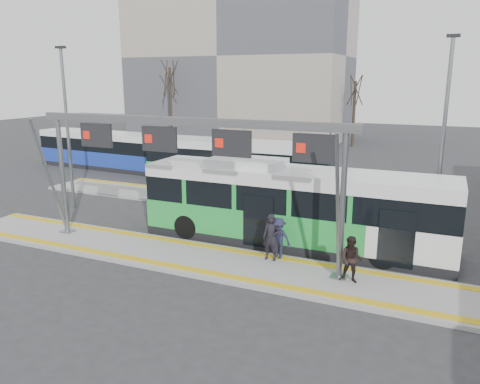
# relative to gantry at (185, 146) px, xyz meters

# --- Properties ---
(ground) EXTENTS (120.00, 120.00, 0.00)m
(ground) POSITION_rel_gantry_xyz_m (0.35, -0.25, -4.30)
(ground) COLOR #2D2D30
(ground) RESTS_ON ground
(platform_main) EXTENTS (22.00, 3.00, 0.15)m
(platform_main) POSITION_rel_gantry_xyz_m (0.35, -0.25, -4.22)
(platform_main) COLOR gray
(platform_main) RESTS_ON ground
(platform_second) EXTENTS (20.00, 3.00, 0.15)m
(platform_second) POSITION_rel_gantry_xyz_m (-3.65, 7.75, -4.22)
(platform_second) COLOR gray
(platform_second) RESTS_ON ground
(tactile_main) EXTENTS (22.00, 2.65, 0.02)m
(tactile_main) POSITION_rel_gantry_xyz_m (0.35, -0.25, -4.14)
(tactile_main) COLOR gold
(tactile_main) RESTS_ON platform_main
(tactile_second) EXTENTS (20.00, 0.35, 0.02)m
(tactile_second) POSITION_rel_gantry_xyz_m (-3.65, 8.90, -4.14)
(tactile_second) COLOR gold
(tactile_second) RESTS_ON platform_second
(gantry) EXTENTS (13.00, 1.68, 5.20)m
(gantry) POSITION_rel_gantry_xyz_m (0.00, 0.00, 0.00)
(gantry) COLOR slate
(gantry) RESTS_ON platform_main
(apartment_block) EXTENTS (24.50, 12.50, 18.40)m
(apartment_block) POSITION_rel_gantry_xyz_m (-13.65, 35.75, 4.91)
(apartment_block) COLOR #A29587
(apartment_block) RESTS_ON ground
(hero_bus) EXTENTS (12.60, 2.74, 3.46)m
(hero_bus) POSITION_rel_gantry_xyz_m (3.23, 3.02, -2.72)
(hero_bus) COLOR black
(hero_bus) RESTS_ON ground
(bg_bus_green) EXTENTS (11.96, 2.81, 2.98)m
(bg_bus_green) POSITION_rel_gantry_xyz_m (-3.08, 11.52, -2.83)
(bg_bus_green) COLOR black
(bg_bus_green) RESTS_ON ground
(bg_bus_blue) EXTENTS (10.75, 3.00, 2.77)m
(bg_bus_blue) POSITION_rel_gantry_xyz_m (-15.46, 13.49, -2.93)
(bg_bus_blue) COLOR black
(bg_bus_blue) RESTS_ON ground
(passenger_a) EXTENTS (0.64, 0.42, 1.75)m
(passenger_a) POSITION_rel_gantry_xyz_m (3.18, 0.62, -3.28)
(passenger_a) COLOR black
(passenger_a) RESTS_ON platform_main
(passenger_b) EXTENTS (0.77, 0.60, 1.58)m
(passenger_b) POSITION_rel_gantry_xyz_m (6.27, -0.16, -3.36)
(passenger_b) COLOR black
(passenger_b) RESTS_ON platform_main
(passenger_c) EXTENTS (1.08, 0.70, 1.58)m
(passenger_c) POSITION_rel_gantry_xyz_m (3.37, 0.85, -3.36)
(passenger_c) COLOR #1D1F35
(passenger_c) RESTS_ON platform_main
(tree_left) EXTENTS (1.40, 1.40, 7.99)m
(tree_left) POSITION_rel_gantry_xyz_m (-4.00, 32.44, 1.76)
(tree_left) COLOR #382B21
(tree_left) RESTS_ON ground
(tree_mid) EXTENTS (1.40, 1.40, 7.33)m
(tree_mid) POSITION_rel_gantry_xyz_m (-0.04, 33.20, 1.26)
(tree_mid) COLOR #382B21
(tree_mid) RESTS_ON ground
(tree_far) EXTENTS (1.40, 1.40, 8.88)m
(tree_far) POSITION_rel_gantry_xyz_m (-18.41, 28.25, 2.43)
(tree_far) COLOR #382B21
(tree_far) RESTS_ON ground
(lamp_west) EXTENTS (0.50, 0.25, 8.29)m
(lamp_west) POSITION_rel_gantry_xyz_m (-9.22, 3.73, 0.09)
(lamp_west) COLOR slate
(lamp_west) RESTS_ON ground
(lamp_east) EXTENTS (0.50, 0.25, 8.36)m
(lamp_east) POSITION_rel_gantry_xyz_m (8.61, 5.52, 0.13)
(lamp_east) COLOR slate
(lamp_east) RESTS_ON ground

